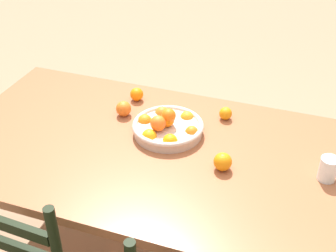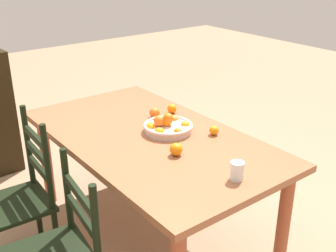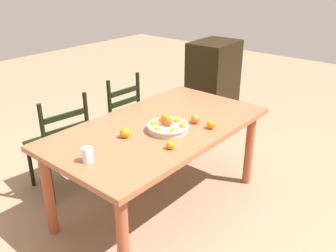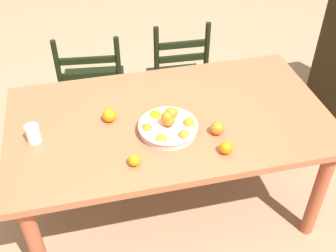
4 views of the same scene
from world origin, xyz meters
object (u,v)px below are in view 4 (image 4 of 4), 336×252
at_px(dining_table, 169,129).
at_px(orange_loose_0, 217,128).
at_px(chair_by_cabinet, 177,81).
at_px(drinking_glass, 33,134).
at_px(orange_loose_3, 109,115).
at_px(orange_loose_2, 226,148).
at_px(fruit_bowl, 168,126).
at_px(chair_near_window, 94,88).
at_px(orange_loose_1, 134,160).

height_order(dining_table, orange_loose_0, orange_loose_0).
distance_m(chair_by_cabinet, drinking_glass, 1.32).
height_order(dining_table, orange_loose_3, orange_loose_3).
xyz_separation_m(orange_loose_0, drinking_glass, (-0.94, 0.16, 0.01)).
relative_size(orange_loose_2, drinking_glass, 0.67).
bearing_deg(fruit_bowl, orange_loose_3, 151.09).
bearing_deg(chair_by_cabinet, orange_loose_0, 90.69).
relative_size(dining_table, orange_loose_2, 26.89).
bearing_deg(orange_loose_3, orange_loose_2, -36.00).
bearing_deg(chair_near_window, fruit_bowl, 116.41).
height_order(orange_loose_2, drinking_glass, drinking_glass).
xyz_separation_m(dining_table, chair_by_cabinet, (0.25, 0.77, -0.21)).
bearing_deg(orange_loose_2, chair_near_window, 116.13).
distance_m(chair_by_cabinet, orange_loose_3, 0.99).
bearing_deg(fruit_bowl, dining_table, 73.93).
distance_m(orange_loose_3, drinking_glass, 0.41).
bearing_deg(orange_loose_2, chair_by_cabinet, 87.92).
bearing_deg(orange_loose_1, orange_loose_3, 101.52).
bearing_deg(orange_loose_0, drinking_glass, 170.29).
relative_size(chair_near_window, drinking_glass, 9.37).
bearing_deg(drinking_glass, orange_loose_3, 10.95).
xyz_separation_m(dining_table, orange_loose_3, (-0.33, 0.04, 0.13)).
bearing_deg(chair_by_cabinet, orange_loose_2, 90.74).
height_order(orange_loose_2, orange_loose_3, orange_loose_3).
relative_size(chair_by_cabinet, orange_loose_0, 13.35).
relative_size(orange_loose_0, drinking_glass, 0.73).
height_order(chair_by_cabinet, orange_loose_0, chair_by_cabinet).
distance_m(chair_near_window, drinking_glass, 1.01).
bearing_deg(chair_near_window, drinking_glass, 74.95).
distance_m(dining_table, orange_loose_2, 0.42).
relative_size(dining_table, orange_loose_0, 24.57).
height_order(orange_loose_1, orange_loose_2, orange_loose_2).
xyz_separation_m(chair_near_window, fruit_bowl, (0.34, -0.96, 0.35)).
distance_m(chair_near_window, orange_loose_3, 0.87).
bearing_deg(fruit_bowl, chair_by_cabinet, 72.45).
bearing_deg(dining_table, fruit_bowl, -106.07).
bearing_deg(chair_by_cabinet, orange_loose_3, 54.61).
bearing_deg(drinking_glass, fruit_bowl, -6.96).
distance_m(fruit_bowl, orange_loose_1, 0.30).
distance_m(dining_table, orange_loose_1, 0.43).
bearing_deg(chair_near_window, orange_loose_1, 102.87).
height_order(chair_near_window, orange_loose_3, chair_near_window).
height_order(dining_table, fruit_bowl, fruit_bowl).
distance_m(chair_by_cabinet, orange_loose_0, 1.03).
height_order(orange_loose_3, drinking_glass, drinking_glass).
relative_size(orange_loose_1, orange_loose_3, 0.80).
height_order(fruit_bowl, orange_loose_1, fruit_bowl).
relative_size(orange_loose_3, drinking_glass, 0.76).
height_order(fruit_bowl, orange_loose_2, fruit_bowl).
bearing_deg(fruit_bowl, orange_loose_0, -17.20).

